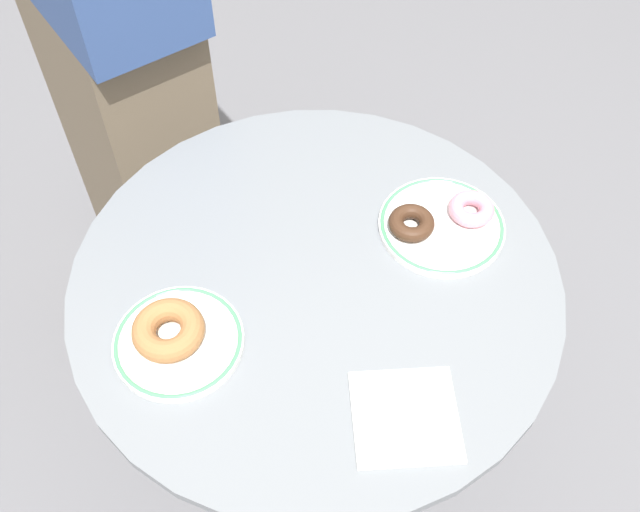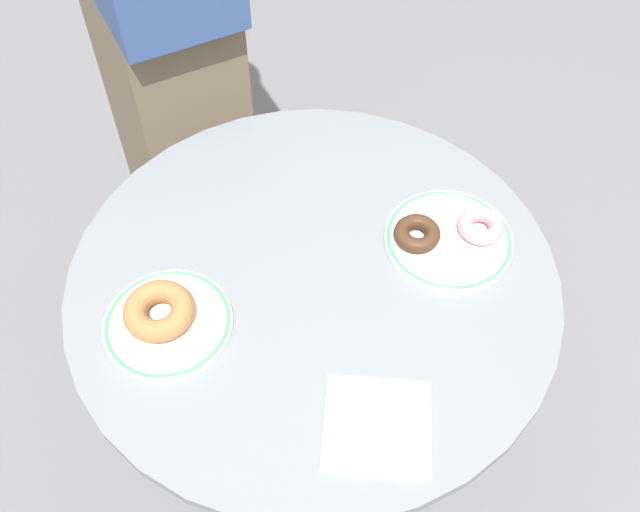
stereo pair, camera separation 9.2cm
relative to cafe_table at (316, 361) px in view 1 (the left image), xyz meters
The scene contains 9 objects.
ground_plane 0.52m from the cafe_table, ahead, with size 7.00×7.00×0.02m, color slate.
cafe_table is the anchor object (origin of this frame).
plate_left 0.34m from the cafe_table, 165.81° to the right, with size 0.18×0.18×0.01m.
plate_right 0.34m from the cafe_table, ahead, with size 0.19×0.19×0.01m.
donut_cinnamon 0.36m from the cafe_table, 168.42° to the right, with size 0.10×0.10×0.03m, color #A36B3D.
donut_pink_frosted 0.38m from the cafe_table, ahead, with size 0.07×0.07×0.02m, color pink.
donut_chocolate 0.32m from the cafe_table, 12.20° to the left, with size 0.07×0.07×0.02m, color #422819.
paper_napkin 0.36m from the cafe_table, 79.82° to the right, with size 0.14×0.13×0.01m, color white.
person_figure 0.74m from the cafe_table, 107.93° to the left, with size 0.35×0.50×1.64m.
Camera 1 is at (-0.18, -0.60, 1.64)m, focal length 41.13 mm.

